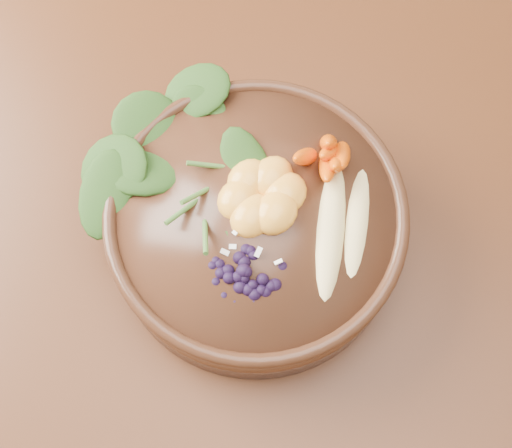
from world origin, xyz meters
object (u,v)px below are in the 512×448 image
(stoneware_bowl, at_px, (256,227))
(banana_halves, at_px, (346,221))
(dining_table, at_px, (363,295))
(kale_heap, at_px, (222,138))
(carrot_cluster, at_px, (328,131))
(blueberry_pile, at_px, (246,267))
(mandarin_cluster, at_px, (262,190))

(stoneware_bowl, xyz_separation_m, banana_halves, (0.08, 0.04, 0.06))
(dining_table, xyz_separation_m, kale_heap, (-0.21, -0.01, 0.20))
(kale_heap, distance_m, banana_halves, 0.16)
(dining_table, distance_m, banana_halves, 0.20)
(carrot_cluster, bearing_deg, blueberry_pile, -109.55)
(dining_table, height_order, carrot_cluster, carrot_cluster)
(carrot_cluster, height_order, banana_halves, carrot_cluster)
(blueberry_pile, bearing_deg, banana_halves, 62.94)
(stoneware_bowl, distance_m, mandarin_cluster, 0.06)
(blueberry_pile, bearing_deg, dining_table, 45.37)
(stoneware_bowl, height_order, blueberry_pile, blueberry_pile)
(stoneware_bowl, height_order, carrot_cluster, carrot_cluster)
(stoneware_bowl, relative_size, blueberry_pile, 2.16)
(carrot_cluster, bearing_deg, dining_table, -50.25)
(dining_table, bearing_deg, carrot_cluster, 154.21)
(dining_table, xyz_separation_m, stoneware_bowl, (-0.13, -0.05, 0.14))
(kale_heap, xyz_separation_m, banana_halves, (0.16, 0.00, -0.01))
(carrot_cluster, relative_size, banana_halves, 0.48)
(banana_halves, distance_m, blueberry_pile, 0.11)
(stoneware_bowl, distance_m, carrot_cluster, 0.14)
(dining_table, distance_m, kale_heap, 0.29)
(banana_halves, xyz_separation_m, blueberry_pile, (-0.05, -0.10, 0.01))
(mandarin_cluster, bearing_deg, carrot_cluster, 74.65)
(stoneware_bowl, relative_size, kale_heap, 1.53)
(dining_table, bearing_deg, mandarin_cluster, -169.23)
(banana_halves, bearing_deg, mandarin_cluster, 170.25)
(stoneware_bowl, distance_m, kale_heap, 0.11)
(mandarin_cluster, xyz_separation_m, blueberry_pile, (0.04, -0.08, 0.00))
(kale_heap, relative_size, carrot_cluster, 2.38)
(kale_heap, bearing_deg, blueberry_pile, -43.74)
(kale_heap, relative_size, mandarin_cluster, 2.07)
(dining_table, bearing_deg, banana_halves, -176.20)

